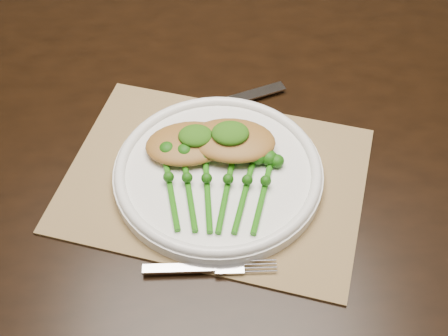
{
  "coord_description": "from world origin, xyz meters",
  "views": [
    {
      "loc": [
        -0.16,
        -0.89,
        1.45
      ],
      "look_at": [
        -0.15,
        -0.31,
        0.78
      ],
      "focal_mm": 50.0,
      "sensor_mm": 36.0,
      "label": 1
    }
  ],
  "objects_px": {
    "dining_table": "(224,233)",
    "chicken_fillet_left": "(188,143)",
    "placemat": "(215,179)",
    "dinner_plate": "(218,172)",
    "broccolini_bundle": "(217,194)"
  },
  "relations": [
    {
      "from": "placemat",
      "to": "chicken_fillet_left",
      "type": "distance_m",
      "value": 0.07
    },
    {
      "from": "dining_table",
      "to": "broccolini_bundle",
      "type": "height_order",
      "value": "broccolini_bundle"
    },
    {
      "from": "dinner_plate",
      "to": "chicken_fillet_left",
      "type": "bearing_deg",
      "value": 136.1
    },
    {
      "from": "dining_table",
      "to": "chicken_fillet_left",
      "type": "relative_size",
      "value": 13.12
    },
    {
      "from": "dining_table",
      "to": "chicken_fillet_left",
      "type": "xyz_separation_m",
      "value": [
        -0.05,
        -0.12,
        0.41
      ]
    },
    {
      "from": "chicken_fillet_left",
      "to": "broccolini_bundle",
      "type": "distance_m",
      "value": 0.1
    },
    {
      "from": "dinner_plate",
      "to": "chicken_fillet_left",
      "type": "relative_size",
      "value": 2.41
    },
    {
      "from": "placemat",
      "to": "broccolini_bundle",
      "type": "xyz_separation_m",
      "value": [
        0.0,
        -0.05,
        0.02
      ]
    },
    {
      "from": "placemat",
      "to": "chicken_fillet_left",
      "type": "bearing_deg",
      "value": 149.12
    },
    {
      "from": "dinner_plate",
      "to": "chicken_fillet_left",
      "type": "height_order",
      "value": "chicken_fillet_left"
    },
    {
      "from": "dinner_plate",
      "to": "chicken_fillet_left",
      "type": "distance_m",
      "value": 0.06
    },
    {
      "from": "dinner_plate",
      "to": "dining_table",
      "type": "bearing_deg",
      "value": 85.95
    },
    {
      "from": "dinner_plate",
      "to": "broccolini_bundle",
      "type": "distance_m",
      "value": 0.05
    },
    {
      "from": "placemat",
      "to": "chicken_fillet_left",
      "type": "xyz_separation_m",
      "value": [
        -0.04,
        0.04,
        0.03
      ]
    },
    {
      "from": "placemat",
      "to": "dinner_plate",
      "type": "distance_m",
      "value": 0.02
    }
  ]
}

